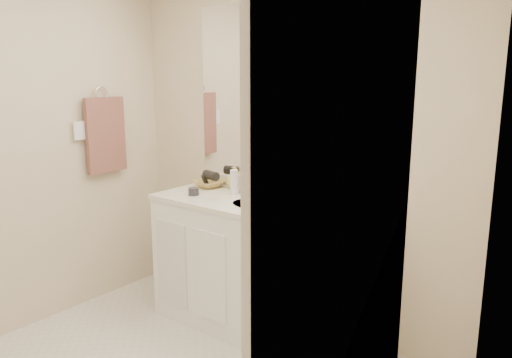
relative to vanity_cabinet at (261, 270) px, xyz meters
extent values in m
cube|color=beige|center=(0.00, 0.28, 0.77)|extent=(2.60, 0.02, 2.40)
cube|color=beige|center=(1.30, -1.02, 0.77)|extent=(0.02, 2.60, 2.40)
cube|color=white|center=(0.00, 0.00, 0.00)|extent=(1.50, 0.55, 0.85)
cube|color=white|center=(0.00, 0.00, 0.44)|extent=(1.52, 0.57, 0.03)
cube|color=white|center=(0.00, 0.26, 0.50)|extent=(1.52, 0.03, 0.08)
cylinder|color=beige|center=(0.00, -0.02, 0.44)|extent=(0.37, 0.37, 0.02)
cylinder|color=silver|center=(0.00, 0.16, 0.51)|extent=(0.02, 0.02, 0.11)
cube|color=white|center=(0.00, 0.27, 1.14)|extent=(1.48, 0.01, 1.20)
cylinder|color=#211699|center=(-0.09, 0.09, 0.51)|extent=(0.10, 0.10, 0.11)
cylinder|color=#CDAF91|center=(0.16, 0.08, 0.50)|extent=(0.07, 0.07, 0.08)
cylinder|color=#FE4270|center=(0.17, 0.08, 0.60)|extent=(0.01, 0.04, 0.19)
cylinder|color=#0C899A|center=(0.31, 0.10, 0.55)|extent=(0.09, 0.09, 0.18)
cylinder|color=white|center=(0.53, 0.20, 0.55)|extent=(0.09, 0.09, 0.19)
cube|color=white|center=(0.44, -0.15, 0.46)|extent=(0.11, 0.10, 0.01)
cube|color=#A1C42F|center=(0.44, -0.15, 0.48)|extent=(0.08, 0.07, 0.02)
cube|color=orange|center=(0.26, -0.17, 0.46)|extent=(0.13, 0.07, 0.01)
cylinder|color=#2D2D33|center=(-0.50, -0.10, 0.48)|extent=(0.10, 0.10, 0.05)
cylinder|color=white|center=(-0.30, 0.09, 0.54)|extent=(0.07, 0.07, 0.17)
imported|color=silver|center=(-0.27, 0.17, 0.56)|extent=(0.10, 0.10, 0.20)
imported|color=beige|center=(-0.31, 0.20, 0.54)|extent=(0.10, 0.10, 0.18)
imported|color=#F0D65D|center=(-0.41, 0.23, 0.53)|extent=(0.13, 0.13, 0.16)
imported|color=#B08E47|center=(-0.58, 0.14, 0.48)|extent=(0.24, 0.24, 0.05)
cylinder|color=black|center=(-0.56, 0.14, 0.54)|extent=(0.14, 0.09, 0.07)
torus|color=silver|center=(-1.27, -0.25, 1.12)|extent=(0.01, 0.11, 0.11)
cube|color=brown|center=(-1.25, -0.25, 0.82)|extent=(0.04, 0.32, 0.55)
cube|color=white|center=(-1.27, -0.45, 0.88)|extent=(0.01, 0.08, 0.13)
cube|color=silver|center=(1.29, -1.32, 0.57)|extent=(0.02, 0.82, 2.00)
camera|label=1|loc=(1.87, -2.45, 1.28)|focal=35.00mm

